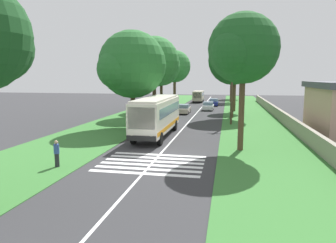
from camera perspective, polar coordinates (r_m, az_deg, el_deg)
The scene contains 22 objects.
ground at distance 22.16m, azimuth -1.94°, elevation -6.57°, with size 160.00×160.00×0.00m, color #333335.
grass_verge_left at distance 38.58m, azimuth -8.84°, elevation -0.28°, with size 120.00×8.00×0.04m, color #387533.
grass_verge_right at distance 36.47m, azimuth 16.19°, elevation -1.00°, with size 120.00×8.00×0.04m, color #387533.
centre_line at distance 36.64m, azimuth 3.32°, elevation -0.67°, with size 110.00×0.16×0.01m, color silver.
coach_bus at distance 29.54m, azimuth -2.02°, elevation 1.39°, with size 11.16×2.62×3.73m.
zebra_crossing at distance 20.63m, azimuth -2.95°, elevation -7.68°, with size 4.95×6.80×0.01m.
trailing_car_0 at distance 48.38m, azimuth 2.93°, elevation 2.29°, with size 4.30×1.78×1.43m.
trailing_car_1 at distance 53.72m, azimuth 7.44°, elevation 2.82°, with size 4.30×1.78×1.43m.
trailing_car_2 at distance 62.10m, azimuth 8.45°, elevation 3.52°, with size 4.30×1.78×1.43m.
trailing_minibus_0 at distance 70.52m, azimuth 5.62°, elevation 4.83°, with size 6.00×2.14×2.53m.
roadside_tree_left_0 at distance 61.99m, azimuth 1.00°, elevation 9.98°, with size 7.50×6.38×10.88m.
roadside_tree_left_1 at distance 52.66m, azimuth -1.40°, elevation 9.95°, with size 7.18×6.43×10.57m.
roadside_tree_left_3 at distance 45.41m, azimuth -2.74°, elevation 10.79°, with size 8.05×7.27×11.45m.
roadside_tree_left_4 at distance 34.57m, azimuth -6.79°, elevation 10.15°, with size 8.32×7.37×10.66m.
roadside_tree_right_0 at distance 83.25m, azimuth 12.18°, elevation 9.54°, with size 6.23×5.26×10.60m.
roadside_tree_right_1 at distance 52.24m, azimuth 12.21°, elevation 10.04°, with size 5.06×4.42×9.79m.
roadside_tree_right_2 at distance 71.81m, azimuth 11.52°, elevation 9.90°, with size 7.00×5.81×11.00m.
roadside_tree_right_3 at distance 43.77m, azimuth 11.79°, elevation 10.85°, with size 7.71×6.77×11.30m.
roadside_tree_right_4 at distance 24.37m, azimuth 13.49°, elevation 12.59°, with size 6.36×5.27×10.37m.
utility_pole at distance 37.31m, azimuth 11.71°, elevation 5.80°, with size 0.24×1.40×8.02m.
roadside_wall at distance 41.73m, azimuth 20.28°, elevation 0.92°, with size 70.00×0.40×1.37m, color gray.
pedestrian at distance 20.70m, azimuth -19.87°, elevation -5.54°, with size 0.34×0.34×1.69m.
Camera 1 is at (-20.88, -4.82, 5.65)m, focal length 33.01 mm.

